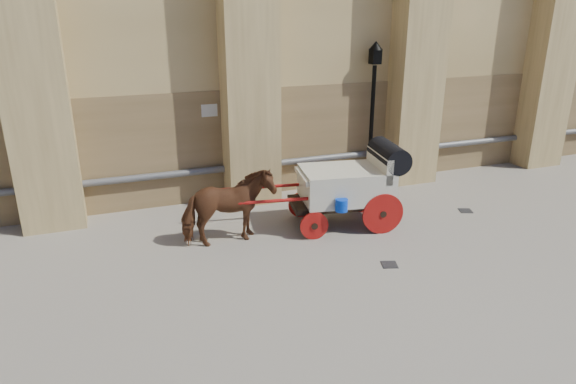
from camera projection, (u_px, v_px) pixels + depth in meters
name	position (u px, v px, depth m)	size (l,w,h in m)	color
ground	(342.00, 248.00, 11.36)	(90.00, 90.00, 0.00)	slate
horse	(228.00, 208.00, 11.34)	(0.92, 2.02, 1.70)	brown
carriage	(352.00, 182.00, 12.29)	(4.73, 1.94, 2.01)	black
street_lamp	(372.00, 111.00, 14.68)	(0.39, 0.39, 4.16)	black
drain_grate_near	(389.00, 265.00, 10.64)	(0.32, 0.32, 0.01)	black
drain_grate_far	(465.00, 211.00, 13.44)	(0.32, 0.32, 0.01)	black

